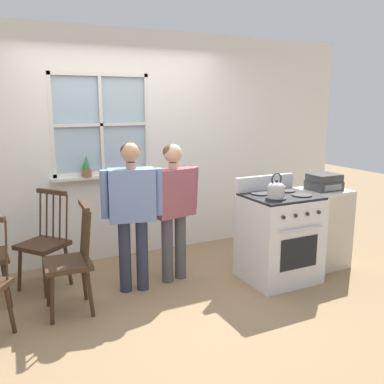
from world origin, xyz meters
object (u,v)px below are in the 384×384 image
person_teen_center (173,200)px  stereo (324,182)px  stove (279,237)px  kettle (276,189)px  chair_near_wall (44,244)px  person_elderly_left (132,204)px  side_counter (320,228)px  potted_plant (87,169)px  chair_by_window (70,263)px

person_teen_center → stereo: 1.73m
stove → stereo: (0.68, 0.10, 0.51)m
kettle → stereo: (0.84, 0.23, -0.04)m
chair_near_wall → kettle: (2.09, -1.02, 0.57)m
person_elderly_left → side_counter: bearing=4.8°
stove → stereo: bearing=8.0°
person_teen_center → kettle: 1.05m
potted_plant → side_counter: potted_plant is taller
kettle → side_counter: kettle is taller
person_elderly_left → stove: bearing=-3.1°
person_elderly_left → stove: 1.59m
person_elderly_left → person_teen_center: person_elderly_left is taller
person_teen_center → stove: person_teen_center is taller
person_teen_center → potted_plant: 1.15m
stove → kettle: bearing=-141.2°
kettle → side_counter: (0.84, 0.25, -0.57)m
chair_by_window → person_elderly_left: person_elderly_left is taller
stereo → person_teen_center: bearing=167.2°
chair_near_wall → potted_plant: size_ratio=3.85×
stereo → chair_by_window: bearing=177.0°
chair_by_window → stove: size_ratio=0.92×
kettle → stereo: 0.87m
chair_near_wall → kettle: 2.40m
stove → chair_by_window: bearing=173.5°
chair_by_window → side_counter: size_ratio=1.11×
side_counter → person_elderly_left: bearing=172.0°
person_teen_center → stove: (1.01, -0.48, -0.40)m
person_elderly_left → person_teen_center: bearing=20.0°
chair_by_window → side_counter: 2.80m
person_elderly_left → kettle: size_ratio=6.04×
stereo → person_elderly_left: bearing=171.4°
chair_by_window → stereo: size_ratio=2.93×
stove → kettle: (-0.16, -0.13, 0.55)m
chair_by_window → chair_near_wall: 0.66m
person_elderly_left → stereo: person_elderly_left is taller
chair_by_window → side_counter: (2.80, -0.13, -0.01)m
person_elderly_left → stove: size_ratio=1.38×
kettle → stereo: bearing=15.1°
chair_by_window → kettle: bearing=82.7°
chair_near_wall → stereo: 3.08m
person_elderly_left → stove: (1.47, -0.42, -0.42)m
potted_plant → side_counter: bearing=-28.1°
chair_by_window → kettle: (1.96, -0.37, 0.57)m
person_elderly_left → potted_plant: 1.01m
person_teen_center → kettle: size_ratio=5.89×
side_counter → stereo: (0.00, -0.02, 0.54)m
person_teen_center → stove: size_ratio=1.34×
person_elderly_left → stereo: size_ratio=4.39×
chair_by_window → chair_near_wall: same height
kettle → potted_plant: potted_plant is taller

